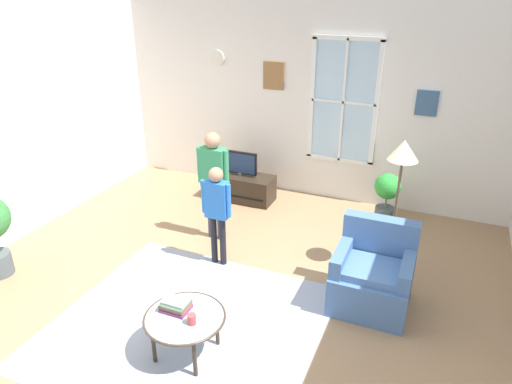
# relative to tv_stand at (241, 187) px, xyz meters

# --- Properties ---
(ground_plane) EXTENTS (6.49, 6.96, 0.02)m
(ground_plane) POSITION_rel_tv_stand_xyz_m (0.80, -2.58, -0.21)
(ground_plane) COLOR #9E7A56
(back_wall) EXTENTS (5.89, 0.17, 2.89)m
(back_wall) POSITION_rel_tv_stand_xyz_m (0.81, 0.66, 1.25)
(back_wall) COLOR silver
(back_wall) RESTS_ON ground_plane
(area_rug) EXTENTS (2.51, 2.35, 0.01)m
(area_rug) POSITION_rel_tv_stand_xyz_m (0.73, -2.84, -0.19)
(area_rug) COLOR #999EAD
(area_rug) RESTS_ON ground_plane
(tv_stand) EXTENTS (1.01, 0.44, 0.39)m
(tv_stand) POSITION_rel_tv_stand_xyz_m (0.00, 0.00, 0.00)
(tv_stand) COLOR #2D2319
(tv_stand) RESTS_ON ground_plane
(television) EXTENTS (0.52, 0.08, 0.37)m
(television) POSITION_rel_tv_stand_xyz_m (0.00, -0.00, 0.39)
(television) COLOR #4C4C4C
(television) RESTS_ON tv_stand
(armchair) EXTENTS (0.76, 0.74, 0.87)m
(armchair) POSITION_rel_tv_stand_xyz_m (2.30, -1.78, 0.13)
(armchair) COLOR #476B9E
(armchair) RESTS_ON ground_plane
(coffee_table) EXTENTS (0.72, 0.72, 0.41)m
(coffee_table) POSITION_rel_tv_stand_xyz_m (0.92, -3.15, 0.18)
(coffee_table) COLOR #99B2B7
(coffee_table) RESTS_ON ground_plane
(book_stack) EXTENTS (0.25, 0.19, 0.11)m
(book_stack) POSITION_rel_tv_stand_xyz_m (0.79, -3.10, 0.26)
(book_stack) COLOR #7D376D
(book_stack) RESTS_ON coffee_table
(cup) EXTENTS (0.08, 0.08, 0.09)m
(cup) POSITION_rel_tv_stand_xyz_m (1.02, -3.20, 0.25)
(cup) COLOR #BF3F3F
(cup) RESTS_ON coffee_table
(remote_near_books) EXTENTS (0.05, 0.14, 0.02)m
(remote_near_books) POSITION_rel_tv_stand_xyz_m (0.87, -3.10, 0.22)
(remote_near_books) COLOR black
(remote_near_books) RESTS_ON coffee_table
(person_green_shirt) EXTENTS (0.43, 0.19, 1.42)m
(person_green_shirt) POSITION_rel_tv_stand_xyz_m (0.20, -1.20, 0.70)
(person_green_shirt) COLOR #333851
(person_green_shirt) RESTS_ON ground_plane
(person_blue_shirt) EXTENTS (0.37, 0.17, 1.21)m
(person_blue_shirt) POSITION_rel_tv_stand_xyz_m (0.51, -1.72, 0.56)
(person_blue_shirt) COLOR black
(person_blue_shirt) RESTS_ON ground_plane
(potted_plant_by_window) EXTENTS (0.35, 0.35, 0.72)m
(potted_plant_by_window) POSITION_rel_tv_stand_xyz_m (2.15, 0.08, 0.23)
(potted_plant_by_window) COLOR #4C565B
(potted_plant_by_window) RESTS_ON ground_plane
(floor_lamp) EXTENTS (0.32, 0.32, 1.58)m
(floor_lamp) POSITION_rel_tv_stand_xyz_m (2.38, -1.09, 1.12)
(floor_lamp) COLOR black
(floor_lamp) RESTS_ON ground_plane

